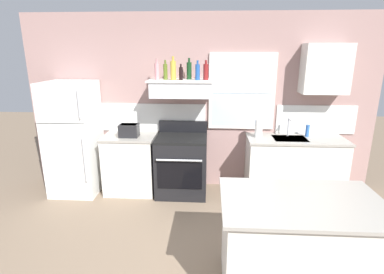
{
  "coord_description": "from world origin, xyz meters",
  "views": [
    {
      "loc": [
        0.17,
        -2.41,
        2.13
      ],
      "look_at": [
        -0.05,
        1.2,
        1.1
      ],
      "focal_mm": 27.93,
      "sensor_mm": 36.0,
      "label": 1
    }
  ],
  "objects": [
    {
      "name": "bottle_champagne_gold_foil",
      "position": [
        -0.36,
        1.9,
        1.88
      ],
      "size": [
        0.08,
        0.08,
        0.33
      ],
      "color": "#B29333",
      "rests_on": "range_hood_shelf"
    },
    {
      "name": "bottle_blue_liqueur",
      "position": [
        -0.01,
        1.9,
        1.86
      ],
      "size": [
        0.07,
        0.07,
        0.28
      ],
      "color": "#1E478C",
      "rests_on": "range_hood_shelf"
    },
    {
      "name": "bottle_olive_oil_square",
      "position": [
        -0.48,
        1.96,
        1.86
      ],
      "size": [
        0.06,
        0.06,
        0.28
      ],
      "color": "#4C601E",
      "rests_on": "range_hood_shelf"
    },
    {
      "name": "paper_towel_roll",
      "position": [
        0.89,
        1.9,
        1.04
      ],
      "size": [
        0.11,
        0.11,
        0.27
      ],
      "primitive_type": "cylinder",
      "color": "white",
      "rests_on": "counter_right_with_sink"
    },
    {
      "name": "counter_right_with_sink",
      "position": [
        1.45,
        1.9,
        0.46
      ],
      "size": [
        1.43,
        0.63,
        0.91
      ],
      "color": "silver",
      "rests_on": "ground_plane"
    },
    {
      "name": "back_wall",
      "position": [
        0.03,
        2.23,
        1.35
      ],
      "size": [
        5.4,
        0.11,
        2.7
      ],
      "color": "gray",
      "rests_on": "ground_plane"
    },
    {
      "name": "sink_faucet",
      "position": [
        1.35,
        2.0,
        1.08
      ],
      "size": [
        0.03,
        0.17,
        0.28
      ],
      "color": "silver",
      "rests_on": "counter_right_with_sink"
    },
    {
      "name": "kitchen_island",
      "position": [
        0.98,
        -0.05,
        0.46
      ],
      "size": [
        1.4,
        0.9,
        0.91
      ],
      "color": "silver",
      "rests_on": "ground_plane"
    },
    {
      "name": "upper_cabinet_right",
      "position": [
        1.8,
        2.04,
        1.9
      ],
      "size": [
        0.64,
        0.32,
        0.7
      ],
      "color": "silver"
    },
    {
      "name": "bottle_red_label_wine",
      "position": [
        0.1,
        1.94,
        1.86
      ],
      "size": [
        0.07,
        0.07,
        0.28
      ],
      "color": "maroon",
      "rests_on": "range_hood_shelf"
    },
    {
      "name": "bottle_dark_green_wine",
      "position": [
        -0.14,
        2.02,
        1.87
      ],
      "size": [
        0.07,
        0.07,
        0.3
      ],
      "color": "#143819",
      "rests_on": "range_hood_shelf"
    },
    {
      "name": "dish_soap_bottle",
      "position": [
        1.63,
        2.0,
        1.0
      ],
      "size": [
        0.06,
        0.06,
        0.18
      ],
      "primitive_type": "cylinder",
      "color": "blue",
      "rests_on": "counter_right_with_sink"
    },
    {
      "name": "toaster",
      "position": [
        -1.03,
        1.83,
        1.01
      ],
      "size": [
        0.3,
        0.2,
        0.19
      ],
      "color": "black",
      "rests_on": "counter_left_of_stove"
    },
    {
      "name": "range_hood_shelf",
      "position": [
        -0.25,
        1.96,
        1.62
      ],
      "size": [
        0.96,
        0.52,
        0.24
      ],
      "color": "silver"
    },
    {
      "name": "stove_range",
      "position": [
        -0.25,
        1.86,
        0.46
      ],
      "size": [
        0.76,
        0.69,
        1.09
      ],
      "color": "black",
      "rests_on": "ground_plane"
    },
    {
      "name": "bottle_rose_pink",
      "position": [
        -0.6,
        1.92,
        1.87
      ],
      "size": [
        0.07,
        0.07,
        0.29
      ],
      "color": "#C67F84",
      "rests_on": "range_hood_shelf"
    },
    {
      "name": "refrigerator",
      "position": [
        -1.9,
        1.84,
        0.86
      ],
      "size": [
        0.7,
        0.72,
        1.72
      ],
      "color": "white",
      "rests_on": "ground_plane"
    },
    {
      "name": "bottle_balsamic_dark",
      "position": [
        -0.25,
        1.91,
        1.84
      ],
      "size": [
        0.06,
        0.06,
        0.23
      ],
      "color": "black",
      "rests_on": "range_hood_shelf"
    },
    {
      "name": "counter_left_of_stove",
      "position": [
        -1.05,
        1.9,
        0.46
      ],
      "size": [
        0.79,
        0.63,
        0.91
      ],
      "color": "silver",
      "rests_on": "ground_plane"
    }
  ]
}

